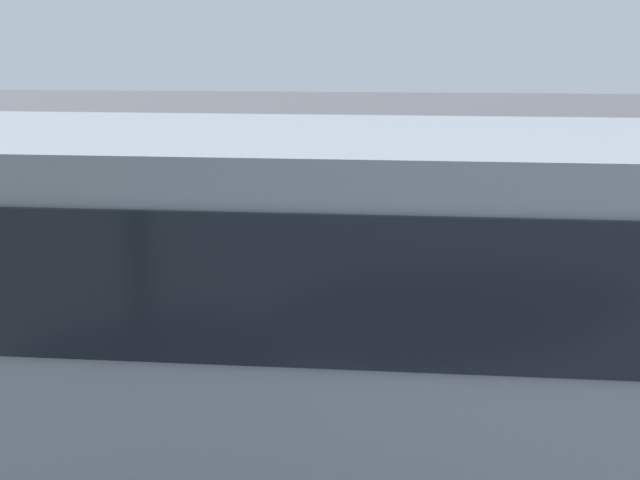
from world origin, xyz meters
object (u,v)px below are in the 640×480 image
(spectator_left, at_px, (404,293))
(parked_motorcycle_silver, at_px, (491,377))
(tour_bus, at_px, (478,339))
(stunt_motorcycle, at_px, (143,221))
(spectator_far_left, at_px, (500,297))
(spectator_centre, at_px, (296,305))

(spectator_left, height_order, parked_motorcycle_silver, spectator_left)
(tour_bus, bearing_deg, parked_motorcycle_silver, -101.69)
(stunt_motorcycle, bearing_deg, parked_motorcycle_silver, 132.49)
(tour_bus, height_order, spectator_far_left, tour_bus)
(spectator_left, bearing_deg, tour_bus, 99.93)
(spectator_centre, xyz_separation_m, stunt_motorcycle, (3.39, -5.35, -0.37))
(tour_bus, bearing_deg, spectator_far_left, -101.29)
(spectator_far_left, height_order, stunt_motorcycle, spectator_far_left)
(spectator_centre, bearing_deg, parked_motorcycle_silver, 162.79)
(tour_bus, xyz_separation_m, spectator_left, (0.51, -2.92, -0.62))
(tour_bus, relative_size, parked_motorcycle_silver, 4.87)
(parked_motorcycle_silver, height_order, stunt_motorcycle, stunt_motorcycle)
(stunt_motorcycle, bearing_deg, spectator_left, 132.79)
(parked_motorcycle_silver, relative_size, stunt_motorcycle, 1.01)
(spectator_left, bearing_deg, spectator_far_left, -179.66)
(tour_bus, relative_size, spectator_far_left, 5.88)
(spectator_left, height_order, stunt_motorcycle, spectator_left)
(parked_motorcycle_silver, bearing_deg, stunt_motorcycle, -47.51)
(spectator_left, distance_m, spectator_centre, 1.27)
(spectator_left, bearing_deg, spectator_centre, 17.51)
(spectator_far_left, distance_m, spectator_left, 1.10)
(spectator_centre, bearing_deg, tour_bus, 124.16)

